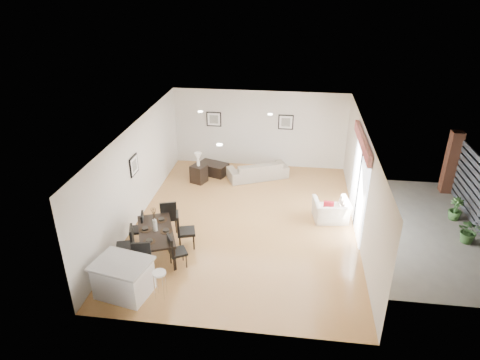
# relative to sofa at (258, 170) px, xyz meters

# --- Properties ---
(ground) EXTENTS (8.00, 8.00, 0.00)m
(ground) POSITION_rel_sofa_xyz_m (-0.06, -2.91, -0.29)
(ground) COLOR #B8824B
(ground) RESTS_ON ground
(wall_back) EXTENTS (6.00, 0.04, 2.70)m
(wall_back) POSITION_rel_sofa_xyz_m (-0.06, 1.09, 1.06)
(wall_back) COLOR silver
(wall_back) RESTS_ON ground
(wall_front) EXTENTS (6.00, 0.04, 2.70)m
(wall_front) POSITION_rel_sofa_xyz_m (-0.06, -6.91, 1.06)
(wall_front) COLOR silver
(wall_front) RESTS_ON ground
(wall_left) EXTENTS (0.04, 8.00, 2.70)m
(wall_left) POSITION_rel_sofa_xyz_m (-3.06, -2.91, 1.06)
(wall_left) COLOR silver
(wall_left) RESTS_ON ground
(wall_right) EXTENTS (0.04, 8.00, 2.70)m
(wall_right) POSITION_rel_sofa_xyz_m (2.94, -2.91, 1.06)
(wall_right) COLOR silver
(wall_right) RESTS_ON ground
(ceiling) EXTENTS (6.00, 8.00, 0.02)m
(ceiling) POSITION_rel_sofa_xyz_m (-0.06, -2.91, 2.41)
(ceiling) COLOR white
(ceiling) RESTS_ON wall_back
(sofa) EXTENTS (2.13, 1.53, 0.58)m
(sofa) POSITION_rel_sofa_xyz_m (0.00, 0.00, 0.00)
(sofa) COLOR gray
(sofa) RESTS_ON ground
(armchair) EXTENTS (1.08, 0.98, 0.63)m
(armchair) POSITION_rel_sofa_xyz_m (2.28, -2.49, 0.02)
(armchair) COLOR #F0E2CF
(armchair) RESTS_ON ground
(courtyard_plant_a) EXTENTS (0.71, 0.65, 0.66)m
(courtyard_plant_a) POSITION_rel_sofa_xyz_m (5.72, -3.11, 0.04)
(courtyard_plant_a) COLOR #386129
(courtyard_plant_a) RESTS_ON ground
(courtyard_plant_b) EXTENTS (0.44, 0.44, 0.66)m
(courtyard_plant_b) POSITION_rel_sofa_xyz_m (5.73, -1.96, 0.04)
(courtyard_plant_b) COLOR #386129
(courtyard_plant_b) RESTS_ON ground
(dining_table) EXTENTS (1.35, 1.79, 0.67)m
(dining_table) POSITION_rel_sofa_xyz_m (-2.03, -4.64, 0.31)
(dining_table) COLOR black
(dining_table) RESTS_ON ground
(dining_chair_wnear) EXTENTS (0.52, 0.52, 0.93)m
(dining_chair_wnear) POSITION_rel_sofa_xyz_m (-2.60, -5.01, 0.23)
(dining_chair_wnear) COLOR black
(dining_chair_wnear) RESTS_ON ground
(dining_chair_wfar) EXTENTS (0.46, 0.46, 0.84)m
(dining_chair_wfar) POSITION_rel_sofa_xyz_m (-2.61, -4.22, 0.18)
(dining_chair_wfar) COLOR black
(dining_chair_wfar) RESTS_ON ground
(dining_chair_enear) EXTENTS (0.52, 0.52, 0.85)m
(dining_chair_enear) POSITION_rel_sofa_xyz_m (-1.46, -5.08, 0.18)
(dining_chair_enear) COLOR black
(dining_chair_enear) RESTS_ON ground
(dining_chair_efar) EXTENTS (0.54, 0.54, 0.97)m
(dining_chair_efar) POSITION_rel_sofa_xyz_m (-1.47, -4.26, 0.25)
(dining_chair_efar) COLOR black
(dining_chair_efar) RESTS_ON ground
(dining_chair_head) EXTENTS (0.49, 0.49, 0.91)m
(dining_chair_head) POSITION_rel_sofa_xyz_m (-2.05, -5.63, 0.22)
(dining_chair_head) COLOR black
(dining_chair_head) RESTS_ON ground
(dining_chair_foot) EXTENTS (0.54, 0.54, 0.95)m
(dining_chair_foot) POSITION_rel_sofa_xyz_m (-2.01, -3.64, 0.24)
(dining_chair_foot) COLOR black
(dining_chair_foot) RESTS_ON ground
(vase) EXTENTS (0.81, 1.25, 0.63)m
(vase) POSITION_rel_sofa_xyz_m (-2.03, -4.64, 0.64)
(vase) COLOR white
(vase) RESTS_ON dining_table
(coffee_table) EXTENTS (1.12, 0.89, 0.39)m
(coffee_table) POSITION_rel_sofa_xyz_m (-1.55, 0.11, -0.09)
(coffee_table) COLOR black
(coffee_table) RESTS_ON ground
(side_table) EXTENTS (0.58, 0.58, 0.59)m
(side_table) POSITION_rel_sofa_xyz_m (-1.89, -0.58, 0.00)
(side_table) COLOR black
(side_table) RESTS_ON ground
(table_lamp) EXTENTS (0.23, 0.23, 0.44)m
(table_lamp) POSITION_rel_sofa_xyz_m (-1.89, -0.58, 0.59)
(table_lamp) COLOR white
(table_lamp) RESTS_ON side_table
(cushion) EXTENTS (0.29, 0.12, 0.28)m
(cushion) POSITION_rel_sofa_xyz_m (2.19, -2.58, 0.21)
(cushion) COLOR maroon
(cushion) RESTS_ON armchair
(kitchen_island) EXTENTS (1.32, 1.11, 0.81)m
(kitchen_island) POSITION_rel_sofa_xyz_m (-2.29, -6.14, 0.12)
(kitchen_island) COLOR white
(kitchen_island) RESTS_ON ground
(bar_stool) EXTENTS (0.29, 0.29, 0.64)m
(bar_stool) POSITION_rel_sofa_xyz_m (-1.49, -6.14, 0.26)
(bar_stool) COLOR white
(bar_stool) RESTS_ON ground
(framed_print_back_left) EXTENTS (0.52, 0.04, 0.52)m
(framed_print_back_left) POSITION_rel_sofa_xyz_m (-1.66, 1.06, 1.36)
(framed_print_back_left) COLOR black
(framed_print_back_left) RESTS_ON wall_back
(framed_print_back_right) EXTENTS (0.52, 0.04, 0.52)m
(framed_print_back_right) POSITION_rel_sofa_xyz_m (0.84, 1.06, 1.36)
(framed_print_back_right) COLOR black
(framed_print_back_right) RESTS_ON wall_back
(framed_print_left_wall) EXTENTS (0.04, 0.52, 0.52)m
(framed_print_left_wall) POSITION_rel_sofa_xyz_m (-3.03, -3.11, 1.36)
(framed_print_left_wall) COLOR black
(framed_print_left_wall) RESTS_ON wall_left
(sliding_door) EXTENTS (0.12, 2.70, 2.57)m
(sliding_door) POSITION_rel_sofa_xyz_m (2.90, -2.61, 1.37)
(sliding_door) COLOR white
(sliding_door) RESTS_ON wall_right
(courtyard) EXTENTS (6.00, 6.00, 2.00)m
(courtyard) POSITION_rel_sofa_xyz_m (6.10, -2.04, 0.63)
(courtyard) COLOR gray
(courtyard) RESTS_ON ground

